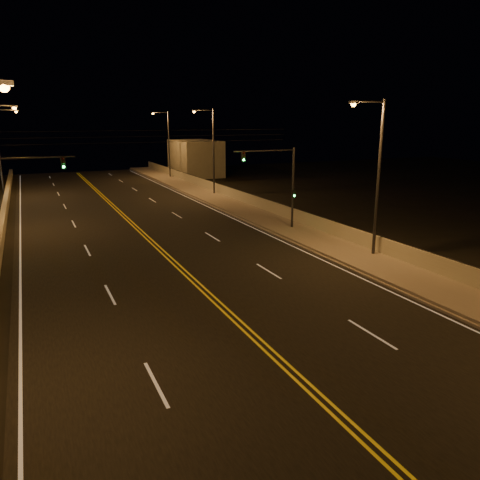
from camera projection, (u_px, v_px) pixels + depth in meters
name	position (u px, v px, depth m)	size (l,w,h in m)	color
road	(192.00, 279.00, 25.71)	(18.00, 120.00, 0.02)	black
sidewalk	(352.00, 254.00, 30.02)	(3.60, 120.00, 0.30)	gray
curb	(327.00, 259.00, 29.28)	(0.14, 120.00, 0.15)	gray
parapet_wall	(373.00, 242.00, 30.52)	(0.30, 120.00, 1.00)	#AFA992
distant_building_right	(195.00, 158.00, 72.68)	(6.00, 10.00, 5.41)	gray
parapet_rail	(373.00, 234.00, 30.38)	(0.06, 0.06, 120.00)	black
lane_markings	(192.00, 279.00, 25.64)	(17.32, 116.00, 0.00)	silver
streetlight_1	(376.00, 170.00, 28.20)	(2.55, 0.28, 9.69)	#2D2D33
streetlight_2	(211.00, 147.00, 52.46)	(2.55, 0.28, 9.69)	#2D2D33
streetlight_3	(167.00, 140.00, 68.22)	(2.55, 0.28, 9.69)	#2D2D33
streetlight_6	(1.00, 148.00, 50.90)	(2.55, 0.28, 9.69)	#2D2D33
traffic_signal_right	(282.00, 180.00, 35.63)	(5.11, 0.31, 6.50)	#2D2D33
traffic_signal_left	(8.00, 196.00, 28.04)	(5.11, 0.31, 6.50)	#2D2D33
overhead_wires	(145.00, 136.00, 32.23)	(22.00, 0.03, 0.83)	black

